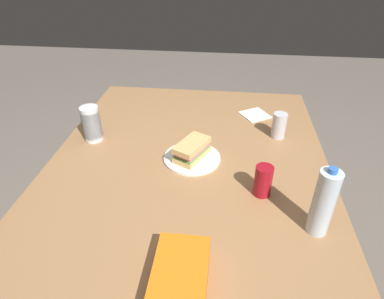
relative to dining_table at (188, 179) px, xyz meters
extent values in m
plane|color=#70665B|center=(0.00, 0.00, -0.68)|extent=(8.00, 8.00, 0.00)
cube|color=#9E7047|center=(0.00, 0.00, 0.06)|extent=(1.56, 1.19, 0.04)
cylinder|color=brown|center=(-0.70, -0.51, -0.32)|extent=(0.07, 0.07, 0.72)
cylinder|color=brown|center=(-0.70, 0.51, -0.32)|extent=(0.07, 0.07, 0.72)
cylinder|color=white|center=(-0.04, 0.02, 0.09)|extent=(0.24, 0.24, 0.01)
cube|color=#DBB26B|center=(-0.04, 0.02, 0.10)|extent=(0.19, 0.16, 0.02)
cube|color=#599E3F|center=(-0.04, 0.02, 0.12)|extent=(0.18, 0.15, 0.01)
cube|color=#C6727A|center=(-0.04, 0.02, 0.13)|extent=(0.18, 0.14, 0.02)
cube|color=yellow|center=(-0.04, 0.02, 0.15)|extent=(0.17, 0.14, 0.01)
cube|color=#DBB26B|center=(-0.02, 0.02, 0.16)|extent=(0.19, 0.16, 0.02)
cylinder|color=maroon|center=(0.16, 0.30, 0.14)|extent=(0.07, 0.07, 0.12)
cube|color=orange|center=(0.57, 0.05, 0.12)|extent=(0.23, 0.15, 0.07)
cylinder|color=silver|center=(0.32, 0.47, 0.20)|extent=(0.07, 0.07, 0.24)
cylinder|color=blue|center=(0.32, 0.47, 0.33)|extent=(0.03, 0.03, 0.02)
cylinder|color=silver|center=(-0.15, -0.46, 0.13)|extent=(0.08, 0.08, 0.09)
cylinder|color=silver|center=(-0.15, -0.46, 0.15)|extent=(0.08, 0.08, 0.09)
cylinder|color=silver|center=(-0.15, -0.46, 0.16)|extent=(0.08, 0.08, 0.09)
cylinder|color=silver|center=(-0.15, -0.46, 0.18)|extent=(0.08, 0.08, 0.09)
cylinder|color=silver|center=(-0.15, -0.46, 0.20)|extent=(0.08, 0.08, 0.09)
cylinder|color=silver|center=(-0.27, 0.40, 0.14)|extent=(0.07, 0.07, 0.12)
cube|color=white|center=(-0.48, 0.30, 0.08)|extent=(0.18, 0.18, 0.01)
camera|label=1|loc=(1.12, 0.15, 0.90)|focal=30.78mm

